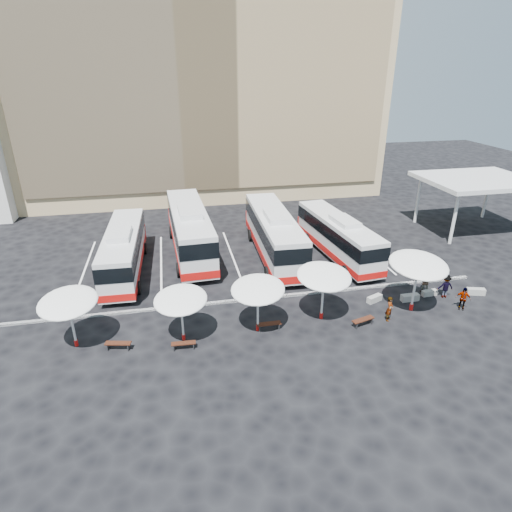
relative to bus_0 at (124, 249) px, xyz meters
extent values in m
plane|color=black|center=(8.68, -6.97, -1.91)|extent=(120.00, 120.00, 0.00)
cube|color=tan|center=(8.68, 25.03, 10.59)|extent=(42.00, 18.00, 25.00)
cube|color=#A2865C|center=(8.68, 15.93, 10.09)|extent=(40.00, 0.30, 20.00)
cube|color=silver|center=(32.68, 3.03, 3.09)|extent=(10.00, 8.00, 0.40)
cylinder|color=silver|center=(28.68, 0.03, 0.49)|extent=(0.30, 0.30, 4.80)
cylinder|color=silver|center=(28.68, 6.03, 0.49)|extent=(0.30, 0.30, 4.80)
cylinder|color=silver|center=(36.68, 6.03, 0.49)|extent=(0.30, 0.30, 4.80)
cube|color=black|center=(8.68, -6.47, -1.83)|extent=(34.00, 0.25, 0.15)
cube|color=white|center=(-3.32, 1.03, -1.90)|extent=(0.15, 12.00, 0.01)
cube|color=white|center=(2.68, 1.03, -1.90)|extent=(0.15, 12.00, 0.01)
cube|color=white|center=(8.68, 1.03, -1.90)|extent=(0.15, 12.00, 0.01)
cube|color=white|center=(14.68, 1.03, -1.90)|extent=(0.15, 12.00, 0.01)
cube|color=white|center=(20.68, 1.03, -1.90)|extent=(0.15, 12.00, 0.01)
cube|color=silver|center=(0.00, -0.01, -0.02)|extent=(2.77, 11.70, 2.91)
cube|color=black|center=(0.00, -0.01, 0.57)|extent=(2.83, 11.76, 1.07)
cube|color=#BA0F0D|center=(0.00, -0.01, -1.08)|extent=(2.83, 11.76, 0.53)
cube|color=#BA0F0D|center=(0.17, 5.80, -0.74)|extent=(2.49, 0.27, 1.36)
cube|color=silver|center=(-0.03, -0.98, 1.63)|extent=(1.64, 2.95, 0.39)
cylinder|color=black|center=(-1.11, 3.41, -1.42)|extent=(0.37, 0.98, 0.97)
cylinder|color=black|center=(1.31, 3.34, -1.42)|extent=(0.37, 0.98, 0.97)
cylinder|color=black|center=(-1.33, -3.85, -1.42)|extent=(0.37, 0.98, 0.97)
cylinder|color=black|center=(1.09, -3.93, -1.42)|extent=(0.37, 0.98, 0.97)
cube|color=silver|center=(5.29, 2.81, 0.27)|extent=(3.38, 13.53, 3.35)
cube|color=black|center=(5.29, 2.81, 0.94)|extent=(3.45, 13.60, 1.23)
cube|color=#BA0F0D|center=(5.29, 2.81, -0.96)|extent=(3.45, 13.60, 0.61)
cube|color=#BA0F0D|center=(4.99, 9.51, -0.56)|extent=(2.87, 0.35, 1.57)
cube|color=silver|center=(5.33, 1.69, 2.17)|extent=(1.93, 3.43, 0.45)
cylinder|color=black|center=(3.72, 6.66, -1.35)|extent=(0.44, 1.13, 1.12)
cylinder|color=black|center=(6.51, 6.78, -1.35)|extent=(0.44, 1.13, 1.12)
cylinder|color=black|center=(4.08, -1.72, -1.35)|extent=(0.44, 1.13, 1.12)
cylinder|color=black|center=(6.88, -1.60, -1.35)|extent=(0.44, 1.13, 1.12)
cube|color=silver|center=(12.14, 0.59, 0.20)|extent=(3.10, 13.02, 3.24)
cube|color=black|center=(12.14, 0.59, 0.84)|extent=(3.17, 13.09, 1.19)
cube|color=#BA0F0D|center=(12.14, 0.59, -0.99)|extent=(3.17, 13.09, 0.59)
cube|color=#BA0F0D|center=(12.35, 7.06, -0.61)|extent=(2.77, 0.30, 1.51)
cube|color=silver|center=(12.11, -0.48, 2.03)|extent=(1.83, 3.29, 0.43)
cylinder|color=black|center=(10.91, 4.41, -1.37)|extent=(0.41, 1.09, 1.08)
cylinder|color=black|center=(13.61, 4.32, -1.37)|extent=(0.41, 1.09, 1.08)
cylinder|color=black|center=(10.66, -3.67, -1.37)|extent=(0.41, 1.09, 1.08)
cylinder|color=black|center=(13.35, -3.76, -1.37)|extent=(0.41, 1.09, 1.08)
cube|color=silver|center=(17.43, -0.50, -0.05)|extent=(3.50, 11.63, 2.86)
cube|color=black|center=(17.43, -0.50, 0.53)|extent=(3.56, 11.69, 1.05)
cube|color=#BA0F0D|center=(17.43, -0.50, -1.10)|extent=(3.56, 11.69, 0.52)
cube|color=#BA0F0D|center=(16.87, 5.20, -0.76)|extent=(2.45, 0.43, 1.34)
cube|color=silver|center=(17.52, -1.45, 1.58)|extent=(1.80, 3.00, 0.38)
cylinder|color=black|center=(15.92, 2.71, -1.43)|extent=(0.43, 0.98, 0.95)
cylinder|color=black|center=(18.29, 2.94, -1.43)|extent=(0.43, 0.98, 0.95)
cylinder|color=black|center=(16.62, -4.41, -1.43)|extent=(0.43, 0.98, 0.95)
cylinder|color=black|center=(18.99, -4.18, -1.43)|extent=(0.43, 0.98, 0.95)
cylinder|color=silver|center=(-2.19, -9.61, -0.47)|extent=(0.15, 0.15, 2.87)
cylinder|color=#BA0F0D|center=(-2.19, -9.61, -1.72)|extent=(0.24, 0.24, 0.38)
ellipsoid|color=white|center=(-2.19, -9.61, 1.01)|extent=(3.72, 3.76, 0.98)
cylinder|color=silver|center=(3.98, -10.26, -0.56)|extent=(0.15, 0.15, 2.70)
cylinder|color=#BA0F0D|center=(3.98, -10.26, -1.73)|extent=(0.24, 0.24, 0.36)
ellipsoid|color=white|center=(3.98, -10.26, 0.84)|extent=(3.73, 3.76, 0.93)
cylinder|color=silver|center=(8.51, -10.20, -0.49)|extent=(0.18, 0.18, 2.84)
cylinder|color=#BA0F0D|center=(8.51, -10.20, -1.72)|extent=(0.28, 0.28, 0.38)
ellipsoid|color=white|center=(8.51, -10.20, 0.98)|extent=(4.28, 4.31, 0.97)
cylinder|color=silver|center=(12.81, -9.68, -0.41)|extent=(0.15, 0.15, 3.00)
cylinder|color=#BA0F0D|center=(12.81, -9.68, -1.71)|extent=(0.24, 0.24, 0.40)
ellipsoid|color=white|center=(12.81, -9.68, 1.15)|extent=(3.72, 3.76, 1.03)
cylinder|color=silver|center=(19.06, -9.90, -0.26)|extent=(0.16, 0.16, 3.29)
cylinder|color=#BA0F0D|center=(19.06, -9.90, -1.69)|extent=(0.25, 0.25, 0.44)
ellipsoid|color=white|center=(19.06, -9.90, 1.44)|extent=(3.82, 3.87, 1.13)
cube|color=black|center=(0.26, -10.48, -1.48)|extent=(1.54, 0.71, 0.06)
cube|color=black|center=(-0.32, -10.35, -1.71)|extent=(0.14, 0.38, 0.40)
cube|color=black|center=(0.84, -10.61, -1.71)|extent=(0.14, 0.38, 0.40)
cube|color=black|center=(3.93, -11.20, -1.51)|extent=(1.41, 0.44, 0.06)
cube|color=black|center=(3.38, -11.17, -1.72)|extent=(0.07, 0.36, 0.37)
cube|color=black|center=(4.49, -11.22, -1.72)|extent=(0.07, 0.36, 0.37)
cube|color=black|center=(9.19, -10.26, -1.47)|extent=(1.52, 0.42, 0.06)
cube|color=black|center=(8.58, -10.26, -1.71)|extent=(0.06, 0.38, 0.40)
cube|color=black|center=(9.79, -10.27, -1.71)|extent=(0.06, 0.38, 0.40)
cube|color=black|center=(15.08, -11.01, -1.47)|extent=(1.59, 0.82, 0.06)
cube|color=black|center=(14.49, -11.18, -1.70)|extent=(0.17, 0.39, 0.41)
cube|color=black|center=(15.67, -10.84, -1.70)|extent=(0.17, 0.39, 0.41)
cube|color=gray|center=(17.14, -8.38, -1.69)|extent=(1.23, 0.82, 0.44)
cube|color=gray|center=(19.61, -8.76, -1.67)|extent=(1.27, 0.44, 0.47)
cube|color=gray|center=(21.35, -8.38, -1.70)|extent=(1.11, 0.44, 0.41)
cube|color=gray|center=(24.68, -8.90, -1.68)|extent=(1.30, 0.75, 0.46)
imported|color=black|center=(16.96, -10.75, -1.07)|extent=(0.70, 0.73, 1.67)
imported|color=black|center=(21.27, -7.83, -1.04)|extent=(1.07, 1.03, 1.74)
imported|color=black|center=(22.40, -10.48, -1.10)|extent=(1.00, 0.86, 1.61)
imported|color=black|center=(22.23, -8.78, -1.04)|extent=(1.20, 0.80, 1.73)
camera|label=1|loc=(3.90, -31.95, 13.06)|focal=30.00mm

